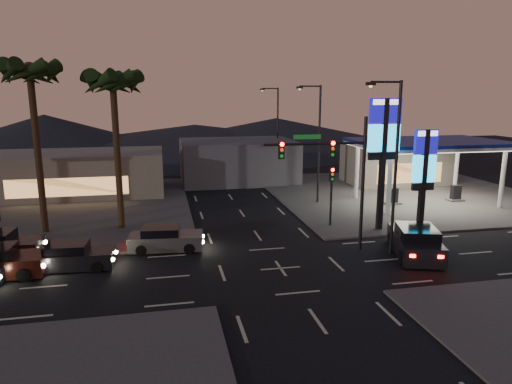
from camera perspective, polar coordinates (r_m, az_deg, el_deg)
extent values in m
plane|color=black|center=(25.09, 3.09, -9.51)|extent=(140.00, 140.00, 0.00)
cube|color=#47443F|center=(45.34, 17.62, -0.16)|extent=(24.00, 24.00, 0.12)
cube|color=#47443F|center=(40.83, -25.56, -2.10)|extent=(24.00, 24.00, 0.12)
cylinder|color=silver|center=(36.48, 16.34, 0.96)|extent=(0.36, 0.36, 5.00)
cylinder|color=silver|center=(42.10, 28.45, 1.42)|extent=(0.36, 0.36, 5.00)
cylinder|color=silver|center=(41.77, 12.50, 2.52)|extent=(0.36, 0.36, 5.00)
cylinder|color=silver|center=(46.76, 23.76, 2.78)|extent=(0.36, 0.36, 5.00)
cube|color=silver|center=(41.18, 20.78, 5.69)|extent=(12.00, 8.00, 0.50)
cube|color=white|center=(41.21, 20.75, 5.27)|extent=(11.60, 7.60, 0.06)
cube|color=navy|center=(41.16, 20.80, 5.89)|extent=(12.20, 8.20, 0.25)
cube|color=black|center=(40.33, 16.72, -0.50)|extent=(0.80, 0.50, 1.40)
cube|color=black|center=(43.49, 23.69, -0.12)|extent=(0.80, 0.50, 1.40)
cube|color=#726B5B|center=(50.26, 16.98, 3.28)|extent=(10.00, 6.00, 4.00)
cube|color=black|center=(31.94, 15.51, 3.13)|extent=(0.35, 0.35, 9.00)
cube|color=#0F0C84|center=(31.61, 15.89, 9.77)|extent=(2.20, 0.30, 1.60)
cube|color=white|center=(31.59, 15.95, 10.77)|extent=(1.98, 0.32, 0.35)
cube|color=#1AB8FF|center=(31.72, 15.70, 6.52)|extent=(2.20, 0.30, 1.80)
cube|color=black|center=(31.85, 15.58, 4.38)|extent=(2.09, 0.28, 0.50)
cube|color=black|center=(32.48, 20.14, 1.18)|extent=(0.35, 0.35, 7.00)
cube|color=#0F0C84|center=(32.11, 20.49, 5.92)|extent=(1.60, 0.30, 1.60)
cube|color=white|center=(32.06, 20.56, 6.89)|extent=(1.44, 0.32, 0.35)
cube|color=#1AB8FF|center=(32.33, 20.26, 2.75)|extent=(1.60, 0.30, 1.80)
cube|color=black|center=(32.53, 20.10, 0.66)|extent=(1.52, 0.28, 0.50)
cylinder|color=black|center=(27.62, 13.20, 0.85)|extent=(0.20, 0.20, 8.00)
cylinder|color=black|center=(26.13, 7.45, 5.99)|extent=(6.00, 0.14, 0.14)
cube|color=#0C3F14|center=(25.93, 6.43, 6.86)|extent=(1.60, 0.05, 0.25)
cube|color=black|center=(26.50, 9.49, 5.36)|extent=(0.32, 0.25, 1.00)
sphere|color=#FF0C07|center=(26.33, 9.63, 6.04)|extent=(0.22, 0.22, 0.22)
sphere|color=orange|center=(26.36, 9.61, 5.33)|extent=(0.20, 0.20, 0.20)
sphere|color=#0CB226|center=(26.40, 9.58, 4.61)|extent=(0.20, 0.20, 0.20)
cube|color=black|center=(25.57, 3.18, 5.27)|extent=(0.32, 0.25, 1.00)
sphere|color=#FF0C07|center=(25.39, 3.28, 5.97)|extent=(0.22, 0.22, 0.22)
sphere|color=orange|center=(25.43, 3.27, 5.23)|extent=(0.20, 0.20, 0.20)
sphere|color=#0CB226|center=(25.47, 3.26, 4.49)|extent=(0.20, 0.20, 0.20)
cylinder|color=black|center=(32.53, 9.35, -0.92)|extent=(0.16, 0.16, 4.00)
cube|color=black|center=(32.18, 9.46, 2.21)|extent=(0.32, 0.25, 1.00)
sphere|color=#FF0C07|center=(31.98, 9.58, 2.74)|extent=(0.22, 0.22, 0.22)
sphere|color=orange|center=(32.04, 9.56, 2.16)|extent=(0.20, 0.20, 0.20)
sphere|color=#0CB226|center=(32.10, 9.54, 1.58)|extent=(0.20, 0.20, 0.20)
cylinder|color=black|center=(27.24, 17.05, 2.63)|extent=(0.18, 0.18, 10.00)
cylinder|color=black|center=(26.50, 15.97, 13.09)|extent=(1.80, 0.12, 0.12)
cube|color=black|center=(26.10, 14.16, 12.99)|extent=(0.50, 0.25, 0.18)
sphere|color=#FFCC8C|center=(26.09, 14.14, 12.73)|extent=(0.20, 0.20, 0.20)
cylinder|color=black|center=(39.03, 7.88, 5.75)|extent=(0.18, 0.18, 10.00)
cylinder|color=black|center=(38.51, 6.80, 13.00)|extent=(1.80, 0.12, 0.12)
cube|color=black|center=(38.23, 5.48, 12.89)|extent=(0.50, 0.25, 0.18)
sphere|color=#FFCC8C|center=(38.23, 5.48, 12.71)|extent=(0.20, 0.20, 0.20)
cylinder|color=black|center=(52.36, 2.71, 7.43)|extent=(0.18, 0.18, 10.00)
cylinder|color=black|center=(51.98, 1.78, 12.81)|extent=(1.80, 0.12, 0.12)
cube|color=black|center=(51.78, 0.79, 12.71)|extent=(0.50, 0.25, 0.18)
sphere|color=#FFCC8C|center=(51.77, 0.79, 12.58)|extent=(0.20, 0.20, 0.20)
cylinder|color=black|center=(32.43, -16.94, 4.25)|extent=(0.44, 0.44, 10.20)
sphere|color=black|center=(32.18, -17.50, 13.28)|extent=(0.90, 0.90, 0.90)
cone|color=black|center=(32.08, -15.10, 12.88)|extent=(0.90, 2.74, 1.91)
cone|color=black|center=(33.02, -15.69, 12.82)|extent=(2.57, 2.57, 1.91)
cone|color=black|center=(33.47, -17.26, 12.71)|extent=(2.74, 0.90, 1.91)
cone|color=black|center=(33.18, -18.94, 12.61)|extent=(2.57, 2.57, 1.91)
cone|color=black|center=(32.32, -19.82, 12.58)|extent=(0.90, 2.74, 1.91)
cone|color=black|center=(31.36, -19.34, 12.65)|extent=(2.57, 2.57, 1.91)
cone|color=black|center=(30.88, -17.70, 12.78)|extent=(2.74, 0.90, 1.91)
cone|color=black|center=(31.18, -15.91, 12.87)|extent=(2.57, 2.57, 1.91)
cylinder|color=black|center=(33.22, -25.60, 4.28)|extent=(0.44, 0.44, 10.80)
sphere|color=black|center=(33.04, -26.47, 13.59)|extent=(0.90, 0.90, 0.90)
cone|color=black|center=(32.73, -24.16, 13.29)|extent=(0.90, 2.74, 1.91)
cone|color=black|center=(33.71, -24.48, 13.20)|extent=(2.57, 2.57, 1.91)
cone|color=black|center=(34.28, -25.88, 13.04)|extent=(2.74, 0.90, 1.91)
cone|color=black|center=(34.14, -27.57, 12.89)|extent=(2.57, 2.57, 1.91)
cone|color=black|center=(33.36, -28.64, 12.84)|extent=(0.90, 2.74, 1.91)
cone|color=black|center=(32.37, -28.44, 12.93)|extent=(2.57, 2.57, 1.91)
cone|color=black|center=(31.76, -27.01, 13.11)|extent=(2.74, 0.90, 1.91)
cone|color=black|center=(31.92, -25.20, 13.26)|extent=(2.57, 2.57, 1.91)
cube|color=#726B5B|center=(45.80, -21.63, 2.15)|extent=(16.00, 8.00, 4.00)
cube|color=#4C4C51|center=(49.69, -2.34, 3.94)|extent=(12.00, 9.00, 4.40)
cone|color=black|center=(84.90, -24.83, 6.76)|extent=(40.00, 40.00, 6.00)
cone|color=black|center=(85.44, 2.53, 7.54)|extent=(50.00, 50.00, 5.00)
cone|color=black|center=(83.07, -7.62, 6.98)|extent=(60.00, 60.00, 4.00)
cube|color=black|center=(26.77, -21.85, -7.76)|extent=(4.37, 2.06, 0.87)
cube|color=black|center=(26.66, -22.56, -6.58)|extent=(2.23, 1.78, 0.63)
cylinder|color=black|center=(27.31, -18.63, -7.62)|extent=(0.63, 0.27, 0.62)
cylinder|color=black|center=(25.79, -19.27, -8.84)|extent=(0.63, 0.27, 0.62)
cylinder|color=black|center=(27.95, -24.16, -7.62)|extent=(0.63, 0.27, 0.62)
cylinder|color=black|center=(26.46, -25.12, -8.80)|extent=(0.63, 0.27, 0.62)
sphere|color=#FFF2BF|center=(26.86, -17.12, -7.20)|extent=(0.21, 0.21, 0.21)
sphere|color=#FFF2BF|center=(25.78, -17.51, -8.04)|extent=(0.21, 0.21, 0.21)
cube|color=#FF140A|center=(27.84, -25.90, -7.05)|extent=(0.09, 0.25, 0.14)
cube|color=#FF140A|center=(26.80, -26.64, -7.85)|extent=(0.09, 0.25, 0.14)
cylinder|color=black|center=(27.73, -25.95, -7.85)|extent=(0.71, 0.28, 0.70)
cylinder|color=black|center=(26.05, -27.03, -9.21)|extent=(0.71, 0.28, 0.70)
sphere|color=#FFF2BF|center=(27.15, -24.37, -7.38)|extent=(0.24, 0.24, 0.24)
sphere|color=#FFF2BF|center=(25.94, -25.06, -8.33)|extent=(0.24, 0.24, 0.24)
sphere|color=#FFF2BF|center=(26.62, -28.46, -8.36)|extent=(0.21, 0.21, 0.21)
sphere|color=#FFF2BF|center=(25.63, -29.39, -9.22)|extent=(0.21, 0.21, 0.21)
cube|color=#4F4F51|center=(28.23, -11.14, -6.05)|extent=(4.53, 2.27, 0.89)
cube|color=black|center=(28.09, -11.80, -4.91)|extent=(2.34, 1.90, 0.65)
cylinder|color=black|center=(29.01, -8.23, -5.93)|extent=(0.66, 0.30, 0.64)
cylinder|color=black|center=(27.41, -8.36, -7.01)|extent=(0.66, 0.30, 0.64)
cylinder|color=black|center=(29.26, -13.71, -6.00)|extent=(0.66, 0.30, 0.64)
cylinder|color=black|center=(27.68, -14.16, -7.07)|extent=(0.66, 0.30, 0.64)
sphere|color=#FFF2BF|center=(28.66, -6.67, -5.48)|extent=(0.22, 0.22, 0.22)
sphere|color=#FFF2BF|center=(27.53, -6.69, -6.23)|extent=(0.22, 0.22, 0.22)
cube|color=#FF140A|center=(29.04, -15.37, -5.45)|extent=(0.10, 0.26, 0.14)
cube|color=#FF140A|center=(27.92, -15.76, -6.18)|extent=(0.10, 0.26, 0.14)
cylinder|color=black|center=(30.44, -26.24, -6.15)|extent=(0.72, 0.31, 0.70)
cylinder|color=black|center=(28.77, -27.37, -7.29)|extent=(0.72, 0.31, 0.70)
sphere|color=#FFF2BF|center=(29.83, -24.85, -5.72)|extent=(0.24, 0.24, 0.24)
sphere|color=#FFF2BF|center=(28.64, -25.59, -6.51)|extent=(0.24, 0.24, 0.24)
cube|color=black|center=(28.47, 19.21, -6.11)|extent=(3.73, 5.73, 1.08)
cube|color=black|center=(27.93, 19.48, -4.93)|extent=(2.76, 3.15, 0.78)
cylinder|color=black|center=(29.91, 16.52, -5.62)|extent=(0.51, 0.82, 0.77)
cylinder|color=black|center=(30.36, 20.34, -5.62)|extent=(0.51, 0.82, 0.77)
cylinder|color=black|center=(26.77, 17.83, -7.80)|extent=(0.51, 0.82, 0.77)
cylinder|color=black|center=(27.28, 22.08, -7.75)|extent=(0.51, 0.82, 0.77)
cube|color=#FF140A|center=(25.81, 18.99, -7.55)|extent=(0.32, 0.18, 0.17)
cube|color=#FF140A|center=(26.18, 22.10, -7.51)|extent=(0.32, 0.18, 0.17)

